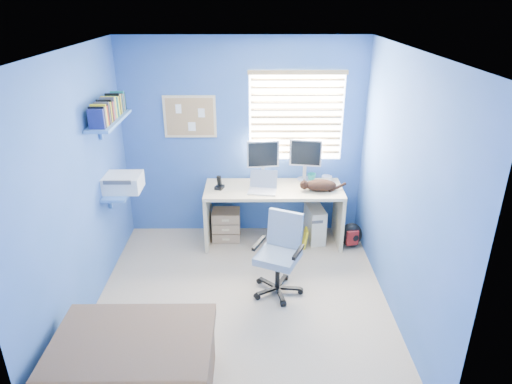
{
  "coord_description": "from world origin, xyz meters",
  "views": [
    {
      "loc": [
        0.11,
        -3.89,
        2.92
      ],
      "look_at": [
        0.15,
        0.65,
        0.95
      ],
      "focal_mm": 32.0,
      "sensor_mm": 36.0,
      "label": 1
    }
  ],
  "objects_px": {
    "cat": "(321,185)",
    "laptop": "(262,183)",
    "desk": "(273,215)",
    "tower_pc": "(315,223)",
    "office_chair": "(279,264)"
  },
  "relations": [
    {
      "from": "desk",
      "to": "laptop",
      "type": "bearing_deg",
      "value": -140.32
    },
    {
      "from": "desk",
      "to": "tower_pc",
      "type": "bearing_deg",
      "value": 5.69
    },
    {
      "from": "cat",
      "to": "tower_pc",
      "type": "bearing_deg",
      "value": 97.26
    },
    {
      "from": "laptop",
      "to": "office_chair",
      "type": "height_order",
      "value": "laptop"
    },
    {
      "from": "laptop",
      "to": "tower_pc",
      "type": "relative_size",
      "value": 0.73
    },
    {
      "from": "desk",
      "to": "laptop",
      "type": "distance_m",
      "value": 0.51
    },
    {
      "from": "tower_pc",
      "to": "office_chair",
      "type": "bearing_deg",
      "value": -122.67
    },
    {
      "from": "desk",
      "to": "office_chair",
      "type": "height_order",
      "value": "office_chair"
    },
    {
      "from": "office_chair",
      "to": "desk",
      "type": "bearing_deg",
      "value": 91.01
    },
    {
      "from": "laptop",
      "to": "tower_pc",
      "type": "distance_m",
      "value": 0.94
    },
    {
      "from": "laptop",
      "to": "desk",
      "type": "bearing_deg",
      "value": 48.45
    },
    {
      "from": "desk",
      "to": "tower_pc",
      "type": "distance_m",
      "value": 0.56
    },
    {
      "from": "desk",
      "to": "laptop",
      "type": "xyz_separation_m",
      "value": [
        -0.14,
        -0.12,
        0.48
      ]
    },
    {
      "from": "desk",
      "to": "laptop",
      "type": "height_order",
      "value": "laptop"
    },
    {
      "from": "cat",
      "to": "laptop",
      "type": "bearing_deg",
      "value": 179.6
    }
  ]
}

